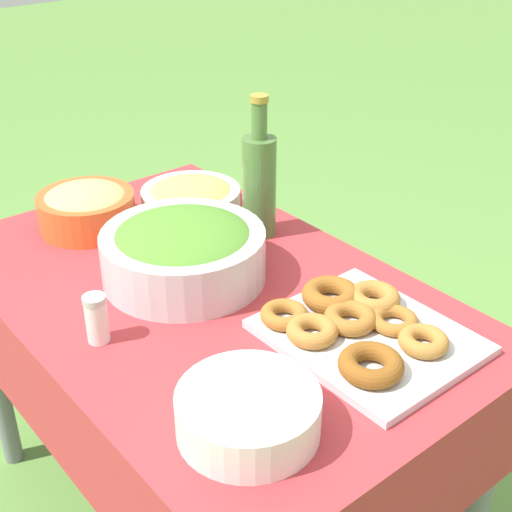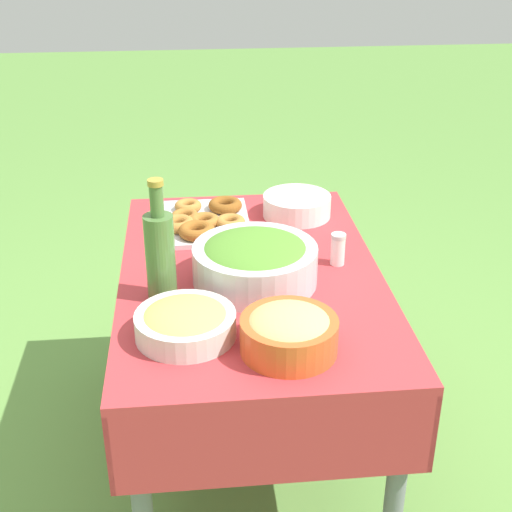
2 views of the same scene
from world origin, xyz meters
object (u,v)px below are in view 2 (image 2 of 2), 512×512
Objects in this scene: salad_bowl at (255,260)px; fruit_bowl at (185,322)px; pasta_bowl at (289,331)px; donut_platter at (204,221)px; plate_stack at (297,206)px; olive_oil_bottle at (160,253)px.

fruit_bowl is at bearing -37.39° from salad_bowl.
pasta_bowl is 0.93× the size of fruit_bowl.
donut_platter is 1.53× the size of fruit_bowl.
pasta_bowl is 0.61× the size of donut_platter.
salad_bowl is at bearing -22.55° from plate_stack.
donut_platter is (-0.72, -0.17, -0.03)m from pasta_bowl.
olive_oil_bottle is at bearing -133.56° from pasta_bowl.
olive_oil_bottle reaches higher than donut_platter.
plate_stack reaches higher than donut_platter.
pasta_bowl reaches higher than plate_stack.
plate_stack is 0.79m from fruit_bowl.
olive_oil_bottle is at bearing -15.73° from donut_platter.
olive_oil_bottle is at bearing -163.29° from fruit_bowl.
plate_stack is (-0.06, 0.31, 0.01)m from donut_platter.
donut_platter is 0.47m from olive_oil_bottle.
salad_bowl is 1.39× the size of fruit_bowl.
pasta_bowl is at bearing 7.56° from salad_bowl.
salad_bowl is 0.32m from fruit_bowl.
pasta_bowl is at bearing -10.03° from plate_stack.
pasta_bowl is at bearing 46.44° from olive_oil_bottle.
plate_stack is 0.67m from olive_oil_bottle.
donut_platter is at bearing -166.51° from pasta_bowl.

